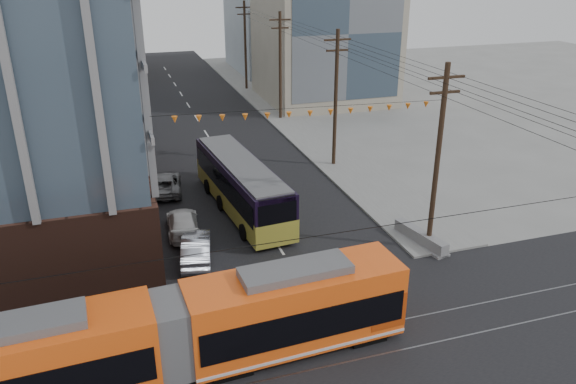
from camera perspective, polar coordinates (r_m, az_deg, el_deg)
name	(u,v)px	position (r m, az deg, el deg)	size (l,w,h in m)	color
bg_bldg_nw_near	(17,29)	(67.57, -25.80, 14.70)	(18.00, 16.00, 18.00)	#8C99A5
bg_bldg_ne_near	(324,31)	(67.80, 3.69, 15.99)	(14.00, 14.00, 16.00)	gray
bg_bldg_nw_far	(57,4)	(87.05, -22.44, 17.28)	(16.00, 18.00, 20.00)	gray
bg_bldg_ne_far	(288,22)	(87.31, -0.02, 16.93)	(16.00, 16.00, 14.00)	#8C99A5
utility_pole_far	(245,46)	(73.47, -4.36, 14.55)	(0.30, 0.30, 11.00)	black
streetcar	(171,336)	(23.88, -11.76, -14.16)	(20.29, 2.85, 3.91)	#FF5814
city_bus	(242,185)	(38.02, -4.74, 0.68)	(2.77, 12.80, 3.63)	black
parked_car_silver	(196,248)	(32.57, -9.30, -5.63)	(1.59, 4.57, 1.51)	#A8AEBC
parked_car_white	(183,223)	(35.83, -10.64, -3.09)	(1.91, 4.71, 1.37)	silver
parked_car_grey	(165,184)	(42.16, -12.37, 0.85)	(2.27, 4.93, 1.37)	slate
jersey_barrier	(420,237)	(34.96, 13.31, -4.51)	(0.94, 4.16, 0.83)	slate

